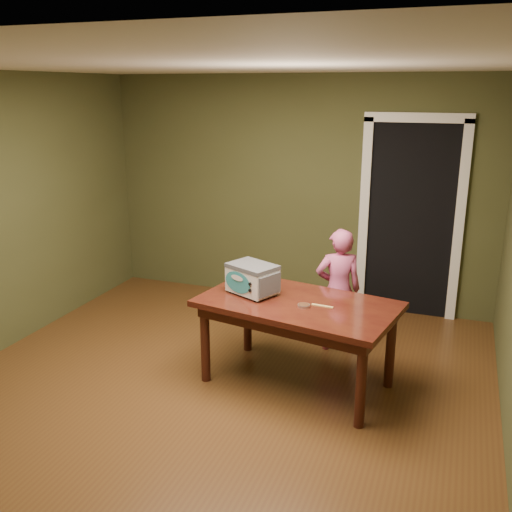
# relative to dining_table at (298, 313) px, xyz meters

# --- Properties ---
(floor) EXTENTS (5.00, 5.00, 0.00)m
(floor) POSITION_rel_dining_table_xyz_m (-0.61, -0.51, -0.65)
(floor) COLOR #543418
(floor) RESTS_ON ground
(room_shell) EXTENTS (4.52, 5.02, 2.61)m
(room_shell) POSITION_rel_dining_table_xyz_m (-0.61, -0.51, 1.06)
(room_shell) COLOR #434726
(room_shell) RESTS_ON ground
(doorway) EXTENTS (1.10, 0.66, 2.25)m
(doorway) POSITION_rel_dining_table_xyz_m (0.69, 2.27, 0.41)
(doorway) COLOR black
(doorway) RESTS_ON ground
(dining_table) EXTENTS (1.73, 1.17, 0.75)m
(dining_table) POSITION_rel_dining_table_xyz_m (0.00, 0.00, 0.00)
(dining_table) COLOR #330F0B
(dining_table) RESTS_ON floor
(toy_oven) EXTENTS (0.49, 0.42, 0.26)m
(toy_oven) POSITION_rel_dining_table_xyz_m (-0.42, 0.05, 0.24)
(toy_oven) COLOR #4C4F54
(toy_oven) RESTS_ON dining_table
(baking_pan) EXTENTS (0.10, 0.10, 0.02)m
(baking_pan) POSITION_rel_dining_table_xyz_m (0.08, -0.10, 0.11)
(baking_pan) COLOR silver
(baking_pan) RESTS_ON dining_table
(spatula) EXTENTS (0.18, 0.04, 0.01)m
(spatula) POSITION_rel_dining_table_xyz_m (0.22, -0.04, 0.10)
(spatula) COLOR #D8AF5E
(spatula) RESTS_ON dining_table
(child) EXTENTS (0.51, 0.43, 1.20)m
(child) POSITION_rel_dining_table_xyz_m (0.17, 0.80, -0.05)
(child) COLOR #D1568C
(child) RESTS_ON floor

